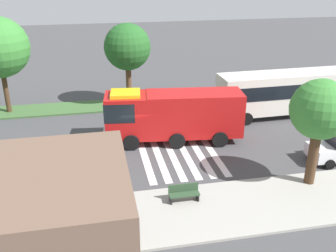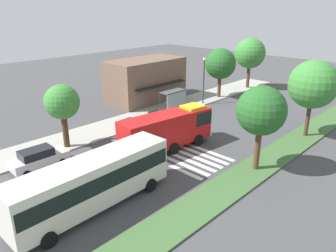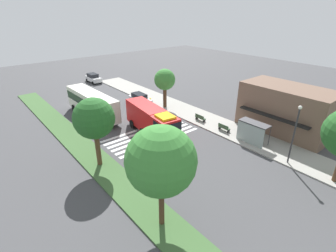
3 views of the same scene
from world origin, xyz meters
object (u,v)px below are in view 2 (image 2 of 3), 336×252
(bench_near_shelter, at_px, (152,113))
(median_tree_far_west, at_px, (261,111))
(parked_car_mid, at_px, (39,158))
(transit_bus, at_px, (93,180))
(bus_stop_shelter, at_px, (175,97))
(bench_west_of_shelter, at_px, (125,122))
(sidewalk_tree_far_west, at_px, (62,103))
(sidewalk_tree_center, at_px, (250,53))
(median_tree_west, at_px, (313,85))
(fire_hydrant, at_px, (37,155))
(sidewalk_tree_west, at_px, (220,64))
(street_lamp, at_px, (204,77))

(bench_near_shelter, relative_size, median_tree_far_west, 0.23)
(parked_car_mid, height_order, median_tree_far_west, median_tree_far_west)
(transit_bus, distance_m, bus_stop_shelter, 22.18)
(transit_bus, height_order, bench_near_shelter, transit_bus)
(bench_west_of_shelter, bearing_deg, sidewalk_tree_far_west, -177.36)
(bus_stop_shelter, distance_m, sidewalk_tree_center, 17.54)
(parked_car_mid, height_order, bench_near_shelter, parked_car_mid)
(median_tree_west, bearing_deg, bench_west_of_shelter, 125.60)
(bench_west_of_shelter, xyz_separation_m, sidewalk_tree_center, (25.33, -0.34, 5.01))
(parked_car_mid, distance_m, transit_bus, 8.23)
(median_tree_far_west, distance_m, fire_hydrant, 19.51)
(bus_stop_shelter, relative_size, bench_west_of_shelter, 2.19)
(fire_hydrant, bearing_deg, sidewalk_tree_west, 1.02)
(street_lamp, height_order, sidewalk_tree_west, sidewalk_tree_west)
(median_tree_west, bearing_deg, sidewalk_tree_center, 47.51)
(bench_near_shelter, relative_size, sidewalk_tree_far_west, 0.27)
(median_tree_west, bearing_deg, median_tree_far_west, 180.00)
(transit_bus, distance_m, sidewalk_tree_west, 30.58)
(sidewalk_tree_far_west, distance_m, sidewalk_tree_west, 24.79)
(bench_near_shelter, distance_m, fire_hydrant, 14.85)
(parked_car_mid, relative_size, bench_near_shelter, 2.91)
(median_tree_west, height_order, fire_hydrant, median_tree_west)
(parked_car_mid, relative_size, bench_west_of_shelter, 2.91)
(transit_bus, bearing_deg, street_lamp, -159.16)
(parked_car_mid, bearing_deg, sidewalk_tree_far_west, 31.41)
(street_lamp, xyz_separation_m, median_tree_west, (-1.87, -14.97, 1.73))
(parked_car_mid, bearing_deg, median_tree_west, -29.18)
(median_tree_west, distance_m, fire_hydrant, 26.93)
(transit_bus, xyz_separation_m, bus_stop_shelter, (19.45, 10.65, -0.24))
(bench_near_shelter, relative_size, median_tree_west, 0.21)
(street_lamp, bearing_deg, sidewalk_tree_west, 5.35)
(parked_car_mid, bearing_deg, bus_stop_shelter, 8.65)
(street_lamp, bearing_deg, transit_bus, -157.83)
(sidewalk_tree_west, xyz_separation_m, median_tree_west, (-6.14, -15.37, 0.58))
(bench_west_of_shelter, bearing_deg, parked_car_mid, -167.20)
(parked_car_mid, distance_m, median_tree_west, 26.42)
(street_lamp, height_order, fire_hydrant, street_lamp)
(bus_stop_shelter, xyz_separation_m, median_tree_far_west, (-7.08, -15.69, 3.24))
(sidewalk_tree_far_west, height_order, fire_hydrant, sidewalk_tree_far_west)
(bench_west_of_shelter, bearing_deg, bench_near_shelter, 0.00)
(transit_bus, xyz_separation_m, sidewalk_tree_west, (28.65, 10.33, 2.80))
(street_lamp, bearing_deg, bench_near_shelter, 175.25)
(bus_stop_shelter, xyz_separation_m, fire_hydrant, (-18.83, -0.82, -1.40))
(parked_car_mid, relative_size, fire_hydrant, 6.66)
(bus_stop_shelter, distance_m, street_lamp, 5.33)
(sidewalk_tree_far_west, height_order, median_tree_far_west, median_tree_far_west)
(sidewalk_tree_west, bearing_deg, sidewalk_tree_far_west, 180.00)
(parked_car_mid, relative_size, street_lamp, 0.75)
(bus_stop_shelter, height_order, median_tree_west, median_tree_west)
(transit_bus, xyz_separation_m, street_lamp, (24.38, 9.93, 1.66))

